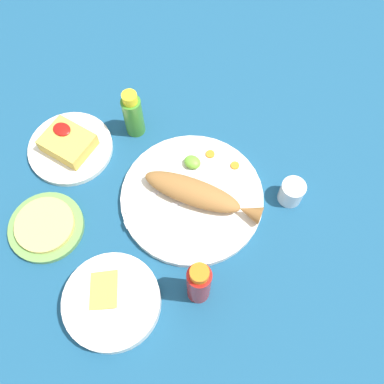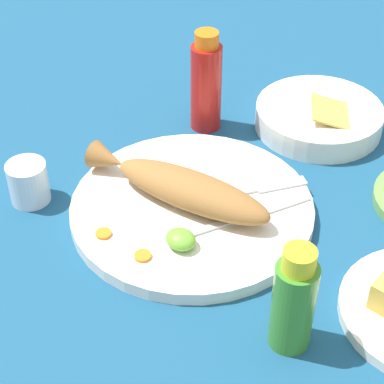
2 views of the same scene
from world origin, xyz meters
TOP-DOWN VIEW (x-y plane):
  - ground_plane at (0.00, 0.00)m, footprint 4.00×4.00m
  - main_plate at (0.00, 0.00)m, footprint 0.32×0.32m
  - fried_fish at (-0.01, -0.00)m, footprint 0.27×0.10m
  - fork_near at (0.04, 0.07)m, footprint 0.11×0.16m
  - fork_far at (0.07, 0.04)m, footprint 0.09×0.18m
  - carrot_slice_near at (-0.04, -0.12)m, footprint 0.02×0.02m
  - carrot_slice_mid at (0.02, -0.11)m, footprint 0.02×0.02m
  - lime_wedge_main at (0.04, -0.07)m, footprint 0.04×0.03m
  - hot_sauce_bottle_red at (-0.12, 0.17)m, footprint 0.05×0.05m
  - hot_sauce_bottle_green at (0.22, -0.09)m, footprint 0.05×0.05m
  - salt_cup at (-0.19, -0.12)m, footprint 0.05×0.05m
  - guacamole_bowl at (0.01, 0.28)m, footprint 0.19×0.19m

SIDE VIEW (x-z plane):
  - ground_plane at x=0.00m, z-range 0.00..0.00m
  - main_plate at x=0.00m, z-range 0.00..0.02m
  - fork_near at x=0.04m, z-range 0.02..0.02m
  - fork_far at x=0.07m, z-range 0.02..0.02m
  - carrot_slice_near at x=-0.04m, z-range 0.02..0.02m
  - carrot_slice_mid at x=0.02m, z-range 0.02..0.02m
  - guacamole_bowl at x=0.01m, z-range 0.00..0.05m
  - salt_cup at x=-0.19m, z-range 0.00..0.05m
  - lime_wedge_main at x=0.04m, z-range 0.02..0.04m
  - fried_fish at x=-0.01m, z-range 0.02..0.06m
  - hot_sauce_bottle_green at x=0.22m, z-range 0.00..0.13m
  - hot_sauce_bottle_red at x=-0.12m, z-range 0.00..0.15m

